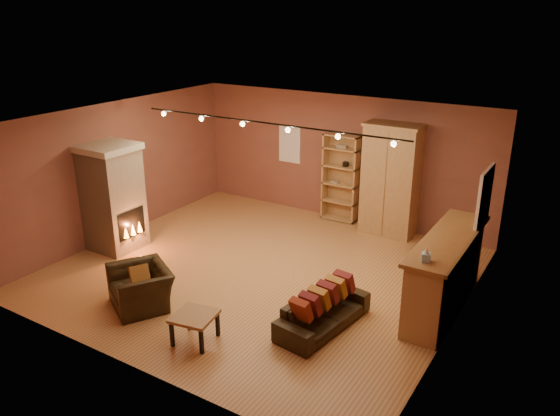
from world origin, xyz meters
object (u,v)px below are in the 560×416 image
Objects in this scene: bookcase at (342,177)px; armchair at (140,281)px; armoire at (391,180)px; coffee_table at (195,319)px; bar_counter at (445,273)px; loveseat at (323,306)px; fireplace at (113,197)px.

bookcase reaches higher than armchair.
armoire is (1.21, -0.20, 0.19)m from bookcase.
coffee_table is (-0.87, -5.28, -0.82)m from armoire.
bar_counter is 2.16× the size of armchair.
armoire is 3.57× the size of coffee_table.
armoire is 4.09m from loveseat.
armoire is 1.38× the size of loveseat.
armchair is (-2.26, -4.96, -0.75)m from armoire.
bookcase is at bearing 139.30° from bar_counter.
bookcase is 1.15× the size of loveseat.
bar_counter is 4.85m from armchair.
bar_counter is (1.89, -2.47, -0.57)m from armoire.
bookcase is 0.83× the size of armoire.
armoire is 5.50m from armchair.
bar_counter is at bearing -34.37° from loveseat.
fireplace reaches higher than bookcase.
fireplace is at bearing 153.50° from coffee_table.
bar_counter is 3.95m from coffee_table.
loveseat is 2.60× the size of coffee_table.
bookcase is 4.56m from loveseat.
armoire is at bearing 95.23° from armchair.
bar_counter is (3.10, -2.67, -0.38)m from bookcase.
fireplace is 1.23× the size of loveseat.
coffee_table is at bearing -86.50° from bookcase.
bookcase is 2.98× the size of coffee_table.
armoire is at bearing 127.45° from bar_counter.
fireplace is 4.94m from loveseat.
bookcase is 0.77× the size of bar_counter.
coffee_table is (0.33, -5.48, -0.63)m from bookcase.
fireplace reaches higher than bar_counter.
bookcase reaches higher than bar_counter.
coffee_table is at bearing -99.40° from armoire.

